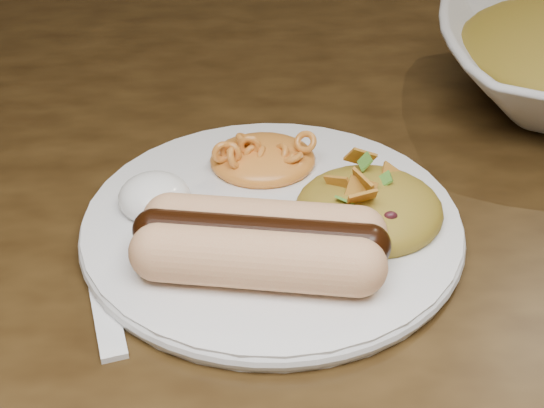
{
  "coord_description": "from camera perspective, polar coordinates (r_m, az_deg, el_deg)",
  "views": [
    {
      "loc": [
        -0.02,
        -0.45,
        1.06
      ],
      "look_at": [
        0.01,
        -0.05,
        0.77
      ],
      "focal_mm": 50.0,
      "sensor_mm": 36.0,
      "label": 1
    }
  ],
  "objects": [
    {
      "name": "table",
      "position": [
        0.61,
        -0.92,
        -6.18
      ],
      "size": [
        1.6,
        0.9,
        0.75
      ],
      "color": "#3F2B13",
      "rests_on": "floor"
    },
    {
      "name": "plate",
      "position": [
        0.5,
        0.0,
        -1.52
      ],
      "size": [
        0.33,
        0.33,
        0.01
      ],
      "primitive_type": "cylinder",
      "rotation": [
        0.0,
        0.0,
        -0.39
      ],
      "color": "white",
      "rests_on": "table"
    },
    {
      "name": "hotdog",
      "position": [
        0.45,
        -0.9,
        -2.85
      ],
      "size": [
        0.13,
        0.09,
        0.03
      ],
      "rotation": [
        0.0,
        0.0,
        -0.17
      ],
      "color": "#E0C088",
      "rests_on": "plate"
    },
    {
      "name": "mac_and_cheese",
      "position": [
        0.55,
        -0.71,
        4.32
      ],
      "size": [
        0.08,
        0.07,
        0.03
      ],
      "primitive_type": "ellipsoid",
      "rotation": [
        0.0,
        0.0,
        0.05
      ],
      "color": "#CD7C36",
      "rests_on": "plate"
    },
    {
      "name": "sour_cream",
      "position": [
        0.51,
        -8.91,
        1.13
      ],
      "size": [
        0.06,
        0.06,
        0.03
      ],
      "primitive_type": "ellipsoid",
      "rotation": [
        0.0,
        0.0,
        -0.17
      ],
      "color": "white",
      "rests_on": "plate"
    },
    {
      "name": "taco_salad",
      "position": [
        0.49,
        7.4,
        0.53
      ],
      "size": [
        0.1,
        0.09,
        0.04
      ],
      "rotation": [
        0.0,
        0.0,
        0.04
      ],
      "color": "#C8772A",
      "rests_on": "plate"
    },
    {
      "name": "fork",
      "position": [
        0.47,
        -12.56,
        -7.01
      ],
      "size": [
        0.05,
        0.14,
        0.0
      ],
      "primitive_type": "cube",
      "rotation": [
        0.0,
        0.0,
        0.25
      ],
      "color": "white",
      "rests_on": "table"
    }
  ]
}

